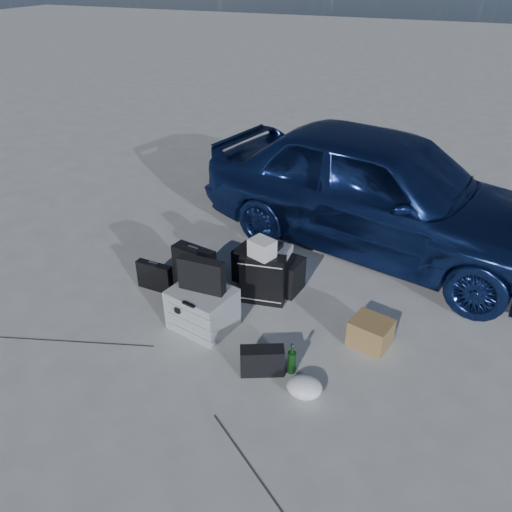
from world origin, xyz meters
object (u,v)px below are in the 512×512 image
at_px(cardboard_box, 371,333).
at_px(briefcase, 155,276).
at_px(green_bottle, 292,359).
at_px(duffel_bag, 268,269).
at_px(suitcase_left, 195,273).
at_px(pelican_case, 203,308).
at_px(suitcase_right, 263,279).
at_px(car, 380,191).

bearing_deg(cardboard_box, briefcase, -179.77).
bearing_deg(green_bottle, duffel_bag, 120.26).
distance_m(cardboard_box, green_bottle, 0.85).
distance_m(briefcase, suitcase_left, 0.51).
height_order(pelican_case, suitcase_right, suitcase_right).
xyz_separation_m(briefcase, duffel_bag, (1.10, 0.58, 0.03)).
bearing_deg(briefcase, pelican_case, -22.38).
bearing_deg(green_bottle, briefcase, 160.74).
bearing_deg(briefcase, suitcase_right, 14.26).
bearing_deg(car, duffel_bag, 158.90).
relative_size(suitcase_left, cardboard_box, 1.70).
bearing_deg(car, cardboard_box, -156.46).
bearing_deg(cardboard_box, green_bottle, -130.93).
bearing_deg(duffel_bag, cardboard_box, -15.96).
relative_size(briefcase, green_bottle, 1.38).
xyz_separation_m(suitcase_right, cardboard_box, (1.19, -0.24, -0.15)).
xyz_separation_m(briefcase, green_bottle, (1.81, -0.63, -0.01)).
xyz_separation_m(pelican_case, suitcase_right, (0.38, 0.61, 0.07)).
relative_size(briefcase, cardboard_box, 1.17).
xyz_separation_m(suitcase_left, suitcase_right, (0.68, 0.21, -0.02)).
bearing_deg(suitcase_right, green_bottle, -63.74).
xyz_separation_m(cardboard_box, green_bottle, (-0.56, -0.64, 0.02)).
bearing_deg(duffel_bag, briefcase, -144.14).
bearing_deg(suitcase_right, pelican_case, -131.74).
xyz_separation_m(pelican_case, suitcase_left, (-0.30, 0.40, 0.09)).
height_order(car, cardboard_box, car).
bearing_deg(cardboard_box, suitcase_left, 179.03).
bearing_deg(suitcase_left, briefcase, -165.00).
bearing_deg(pelican_case, cardboard_box, 24.92).
xyz_separation_m(briefcase, suitcase_right, (1.17, 0.25, 0.12)).
relative_size(car, green_bottle, 14.66).
bearing_deg(suitcase_left, cardboard_box, 9.17).
bearing_deg(briefcase, duffel_bag, 29.90).
bearing_deg(briefcase, cardboard_box, 2.53).
relative_size(suitcase_right, cardboard_box, 1.57).
relative_size(briefcase, duffel_bag, 0.54).
bearing_deg(suitcase_left, suitcase_right, 26.95).
height_order(pelican_case, suitcase_left, suitcase_left).
xyz_separation_m(briefcase, suitcase_left, (0.49, 0.04, 0.14)).
height_order(pelican_case, duffel_bag, pelican_case).
distance_m(car, suitcase_left, 2.46).
relative_size(duffel_bag, green_bottle, 2.55).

